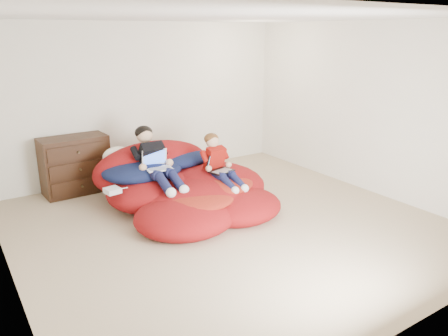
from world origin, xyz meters
TOP-DOWN VIEW (x-y plane):
  - room_shell at (0.00, 0.00)m, footprint 5.10×5.10m
  - dresser at (-1.27, 2.24)m, footprint 0.98×0.56m
  - beanbag_pile at (-0.13, 0.88)m, footprint 2.32×2.32m
  - cream_pillow at (-0.79, 1.73)m, footprint 0.42×0.27m
  - older_boy at (-0.49, 1.10)m, footprint 0.34×1.17m
  - younger_boy at (0.28, 0.66)m, footprint 0.29×0.86m
  - laptop_white at (-0.49, 1.01)m, footprint 0.37×0.34m
  - laptop_black at (0.28, 0.66)m, footprint 0.37×0.38m
  - power_adapter at (-1.17, 0.90)m, footprint 0.20×0.20m

SIDE VIEW (x-z plane):
  - room_shell at x=0.00m, z-range -1.17..1.60m
  - beanbag_pile at x=-0.13m, z-range -0.19..0.70m
  - power_adapter at x=-1.17m, z-range 0.39..0.45m
  - dresser at x=-1.27m, z-range 0.00..0.86m
  - laptop_black at x=0.28m, z-range 0.44..0.67m
  - cream_pillow at x=-0.79m, z-range 0.49..0.75m
  - younger_boy at x=0.28m, z-range 0.29..0.96m
  - laptop_white at x=-0.49m, z-range 0.51..0.76m
  - older_boy at x=-0.49m, z-range 0.32..1.06m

